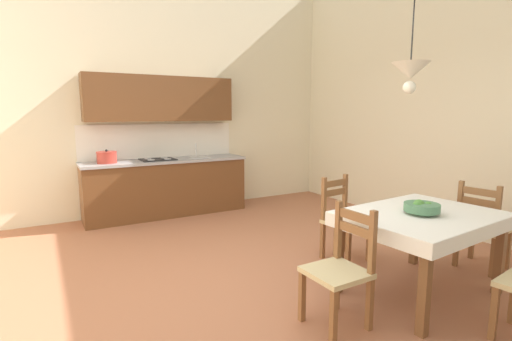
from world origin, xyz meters
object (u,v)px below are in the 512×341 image
Objects in this scene: dining_chair_window_side at (482,228)px; fruit_bowl at (421,207)px; dining_chair_kitchen_side at (343,220)px; kitchen_cabinetry at (165,162)px; dining_table at (421,226)px; pendant_lamp at (410,72)px; dining_chair_tv_side at (340,270)px.

dining_chair_window_side is 3.10× the size of fruit_bowl.
dining_chair_kitchen_side and dining_chair_window_side have the same top height.
fruit_bowl is at bearing -73.44° from kitchen_cabinetry.
dining_chair_kitchen_side is 1.00× the size of dining_chair_window_side.
pendant_lamp reaches higher than dining_table.
kitchen_cabinetry is at bearing 106.24° from pendant_lamp.
pendant_lamp reaches higher than dining_chair_window_side.
fruit_bowl is 0.37× the size of pendant_lamp.
dining_chair_tv_side is at bearing -179.48° from fruit_bowl.
kitchen_cabinetry is 3.89m from dining_chair_tv_side.
kitchen_cabinetry is 2.74× the size of dining_chair_kitchen_side.
dining_table is 4.79× the size of fruit_bowl.
pendant_lamp is at bearing 132.89° from dining_table.
dining_chair_window_side reaches higher than fruit_bowl.
pendant_lamp is at bearing -73.76° from kitchen_cabinetry.
dining_chair_tv_side is (-0.97, -0.04, -0.19)m from dining_table.
kitchen_cabinetry is at bearing 93.21° from dining_chair_tv_side.
dining_chair_tv_side is 1.00× the size of dining_chair_window_side.
dining_table is at bearing -88.83° from dining_chair_kitchen_side.
kitchen_cabinetry reaches higher than fruit_bowl.
dining_chair_tv_side is 1.00m from fruit_bowl.
dining_chair_window_side is (2.02, 0.07, 0.00)m from dining_chair_tv_side.
pendant_lamp is at bearing 175.62° from dining_chair_window_side.
dining_chair_window_side is (1.06, -0.93, 0.00)m from dining_chair_kitchen_side.
dining_chair_window_side is at bearing -59.49° from kitchen_cabinetry.
fruit_bowl is at bearing -176.86° from dining_chair_window_side.
fruit_bowl is at bearing 0.52° from dining_chair_tv_side.
fruit_bowl is (0.93, 0.01, 0.37)m from dining_chair_tv_side.
fruit_bowl is at bearing -149.53° from dining_table.
pendant_lamp reaches higher than fruit_bowl.
dining_table is at bearing -72.70° from kitchen_cabinetry.
kitchen_cabinetry is 4.42m from dining_chair_window_side.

